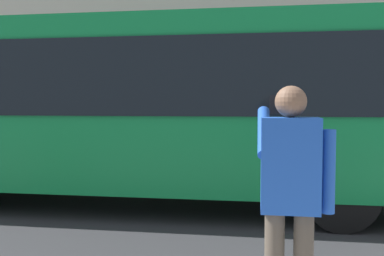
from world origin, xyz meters
name	(u,v)px	position (x,y,z in m)	size (l,w,h in m)	color
ground_plane	(213,202)	(0.00, 0.00, 0.00)	(60.00, 60.00, 0.00)	#2B2B2D
red_bus	(144,106)	(1.14, 0.38, 1.68)	(9.05, 2.54, 3.08)	#0F7238
pedestrian_photographer	(290,187)	(-0.98, 4.34, 1.14)	(0.53, 0.52, 1.70)	#4C4238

